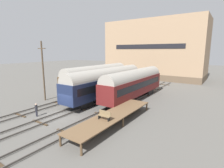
{
  "coord_description": "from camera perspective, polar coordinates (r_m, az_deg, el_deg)",
  "views": [
    {
      "loc": [
        16.93,
        -13.66,
        7.92
      ],
      "look_at": [
        0.0,
        11.31,
        2.2
      ],
      "focal_mm": 28.0,
      "sensor_mm": 36.0,
      "label": 1
    }
  ],
  "objects": [
    {
      "name": "ground_plane",
      "position": [
        23.15,
        -16.15,
        -9.71
      ],
      "size": [
        200.0,
        200.0,
        0.0
      ],
      "primitive_type": "plane",
      "color": "#56544F"
    },
    {
      "name": "train_car_brown",
      "position": [
        34.1,
        -4.74,
        2.37
      ],
      "size": [
        3.0,
        16.81,
        5.24
      ],
      "color": "black",
      "rests_on": "ground"
    },
    {
      "name": "train_car_maroon",
      "position": [
        28.61,
        7.31,
        0.45
      ],
      "size": [
        2.85,
        16.22,
        5.0
      ],
      "color": "black",
      "rests_on": "ground"
    },
    {
      "name": "person_worker",
      "position": [
        23.38,
        -23.5,
        -7.41
      ],
      "size": [
        0.32,
        0.32,
        1.66
      ],
      "color": "#282833",
      "rests_on": "ground"
    },
    {
      "name": "bench",
      "position": [
        17.72,
        -2.47,
        -10.1
      ],
      "size": [
        1.4,
        0.4,
        0.91
      ],
      "color": "brown",
      "rests_on": "station_platform"
    },
    {
      "name": "station_platform",
      "position": [
        19.3,
        0.51,
        -10.12
      ],
      "size": [
        2.71,
        12.86,
        1.13
      ],
      "color": "brown",
      "rests_on": "ground"
    },
    {
      "name": "track_left",
      "position": [
        26.39,
        -22.18,
        -7.23
      ],
      "size": [
        2.6,
        60.0,
        0.26
      ],
      "color": "#4C4742",
      "rests_on": "ground"
    },
    {
      "name": "track_right",
      "position": [
        20.18,
        -8.19,
        -12.05
      ],
      "size": [
        2.6,
        60.0,
        0.26
      ],
      "color": "#4C4742",
      "rests_on": "ground"
    },
    {
      "name": "warehouse_building",
      "position": [
        54.39,
        13.75,
        10.81
      ],
      "size": [
        28.1,
        11.57,
        16.56
      ],
      "color": "brown",
      "rests_on": "ground"
    },
    {
      "name": "track_middle",
      "position": [
        23.1,
        -16.17,
        -9.38
      ],
      "size": [
        2.6,
        60.0,
        0.26
      ],
      "color": "#4C4742",
      "rests_on": "ground"
    },
    {
      "name": "utility_pole",
      "position": [
        29.81,
        -21.56,
        4.14
      ],
      "size": [
        1.8,
        0.24,
        9.44
      ],
      "color": "#473828",
      "rests_on": "ground"
    },
    {
      "name": "train_car_navy",
      "position": [
        29.39,
        -1.6,
        0.95
      ],
      "size": [
        3.01,
        18.39,
        5.14
      ],
      "color": "black",
      "rests_on": "ground"
    }
  ]
}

